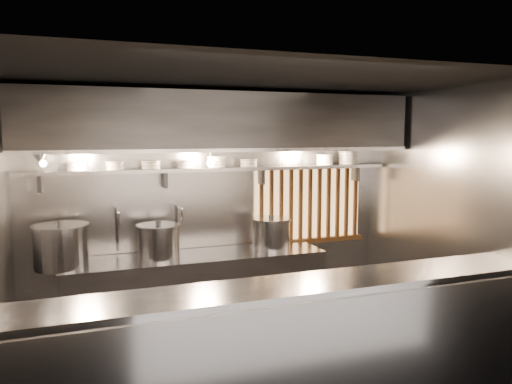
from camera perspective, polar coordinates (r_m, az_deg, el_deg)
floor at (r=5.21m, az=-0.22°, el=-19.44°), size 4.50×4.50×0.00m
ceiling at (r=4.71m, az=-0.24°, el=12.82°), size 4.50×4.50×0.00m
wall_back at (r=6.18m, az=-4.97°, el=-1.69°), size 4.50×0.00×4.50m
wall_right at (r=5.91m, az=20.75°, el=-2.48°), size 0.00×3.00×3.00m
serving_counter at (r=4.17m, az=4.49°, el=-17.84°), size 4.50×0.56×1.13m
cooking_bench at (r=5.97m, az=-6.76°, el=-11.37°), size 3.00×0.70×0.90m
bowl_shelf at (r=5.96m, az=-4.56°, el=2.64°), size 4.40×0.34×0.04m
exhaust_hood at (r=5.73m, az=-4.01°, el=7.94°), size 4.40×0.81×0.65m
wood_screen at (r=6.60m, az=6.10°, el=-1.35°), size 1.56×0.09×1.04m
faucet_left at (r=5.87m, az=-15.53°, el=-3.27°), size 0.04×0.30×0.50m
faucet_right at (r=5.97m, az=-8.80°, el=-2.96°), size 0.04×0.30×0.50m
heat_lamp at (r=5.27m, az=-23.47°, el=3.64°), size 0.25×0.35×0.20m
pendant_bulb at (r=5.81m, az=-5.20°, el=3.35°), size 0.09×0.09×0.19m
stock_pot_left at (r=5.62m, az=-21.38°, el=-5.77°), size 0.73×0.73×0.50m
stock_pot_mid at (r=5.70m, az=-11.07°, el=-5.59°), size 0.51×0.51×0.43m
stock_pot_right at (r=6.10m, az=1.74°, el=-4.73°), size 0.60×0.60×0.42m
bowl_stack_0 at (r=5.74m, az=-19.74°, el=2.79°), size 0.24×0.24×0.09m
bowl_stack_1 at (r=5.75m, az=-15.75°, el=2.94°), size 0.22×0.22×0.09m
bowl_stack_2 at (r=5.79m, az=-11.93°, el=3.07°), size 0.22×0.22×0.09m
bowl_stack_3 at (r=5.86m, az=-8.13°, el=3.19°), size 0.21×0.21×0.09m
bowl_stack_4 at (r=5.95m, az=-4.54°, el=3.47°), size 0.22×0.22×0.13m
bowl_stack_5 at (r=6.07m, az=-0.84°, el=3.37°), size 0.22×0.22×0.09m
bowl_stack_6 at (r=6.49m, az=7.86°, el=3.69°), size 0.23×0.23×0.13m
bowl_stack_7 at (r=6.65m, az=10.44°, el=3.87°), size 0.25×0.25×0.17m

